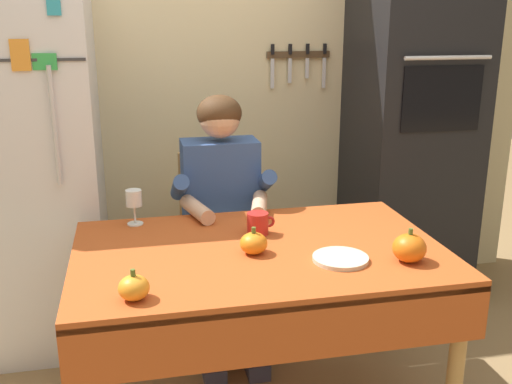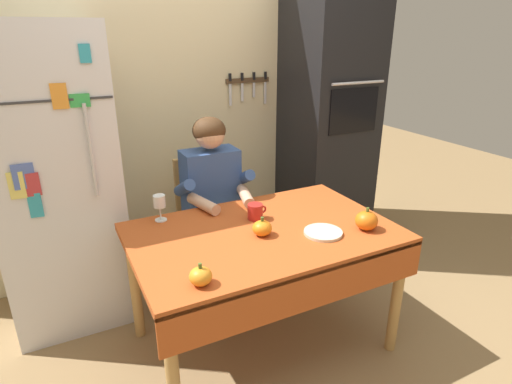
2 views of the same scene
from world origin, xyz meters
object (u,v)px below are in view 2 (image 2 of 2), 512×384
at_px(dining_table, 265,246).
at_px(coffee_mug, 255,212).
at_px(wall_oven, 328,124).
at_px(chair_behind_person, 206,217).
at_px(refrigerator, 57,181).
at_px(pumpkin_small, 366,220).
at_px(wine_glass, 159,203).
at_px(pumpkin_large, 201,276).
at_px(pumpkin_medium, 262,228).
at_px(serving_tray, 323,233).
at_px(seated_person, 215,196).

bearing_deg(dining_table, coffee_mug, 80.62).
bearing_deg(wall_oven, chair_behind_person, -173.25).
relative_size(refrigerator, chair_behind_person, 1.94).
bearing_deg(wall_oven, pumpkin_small, -115.79).
distance_m(chair_behind_person, wine_glass, 0.66).
xyz_separation_m(wall_oven, pumpkin_large, (-1.52, -1.24, -0.27)).
distance_m(refrigerator, wall_oven, 2.01).
relative_size(pumpkin_medium, pumpkin_small, 0.82).
bearing_deg(dining_table, wall_oven, 41.31).
height_order(dining_table, pumpkin_large, pumpkin_large).
relative_size(refrigerator, coffee_mug, 15.68).
bearing_deg(chair_behind_person, pumpkin_small, -61.50).
relative_size(wall_oven, serving_tray, 10.34).
bearing_deg(dining_table, pumpkin_medium, -140.54).
bearing_deg(chair_behind_person, wall_oven, 6.75).
xyz_separation_m(wall_oven, serving_tray, (-0.79, -1.08, -0.30)).
distance_m(dining_table, pumpkin_medium, 0.13).
xyz_separation_m(wall_oven, seated_person, (-1.10, -0.32, -0.31)).
distance_m(dining_table, pumpkin_large, 0.58).
bearing_deg(wall_oven, refrigerator, -178.86).
distance_m(wall_oven, chair_behind_person, 1.23).
bearing_deg(refrigerator, wall_oven, 1.14).
bearing_deg(dining_table, seated_person, 94.61).
xyz_separation_m(seated_person, serving_tray, (0.31, -0.76, 0.01)).
bearing_deg(refrigerator, pumpkin_large, -68.28).
distance_m(coffee_mug, serving_tray, 0.41).
relative_size(chair_behind_person, wine_glass, 6.12).
bearing_deg(pumpkin_large, wine_glass, 88.76).
height_order(chair_behind_person, seated_person, seated_person).
distance_m(chair_behind_person, seated_person, 0.29).
bearing_deg(pumpkin_medium, serving_tray, -24.23).
distance_m(wine_glass, pumpkin_large, 0.71).
bearing_deg(coffee_mug, wine_glass, 155.45).
height_order(wall_oven, pumpkin_medium, wall_oven).
xyz_separation_m(wall_oven, dining_table, (-1.05, -0.92, -0.39)).
relative_size(wall_oven, chair_behind_person, 2.26).
xyz_separation_m(wine_glass, pumpkin_large, (-0.02, -0.71, -0.07)).
relative_size(chair_behind_person, seated_person, 0.75).
relative_size(pumpkin_small, serving_tray, 0.62).
bearing_deg(pumpkin_small, refrigerator, 142.81).
height_order(pumpkin_medium, pumpkin_small, pumpkin_small).
bearing_deg(serving_tray, pumpkin_medium, 155.77).
relative_size(coffee_mug, serving_tray, 0.56).
bearing_deg(wine_glass, wall_oven, 19.32).
relative_size(chair_behind_person, pumpkin_small, 7.39).
height_order(coffee_mug, serving_tray, coffee_mug).
bearing_deg(seated_person, wall_oven, 16.19).
distance_m(pumpkin_medium, pumpkin_small, 0.56).
height_order(refrigerator, chair_behind_person, refrigerator).
height_order(refrigerator, wall_oven, wall_oven).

